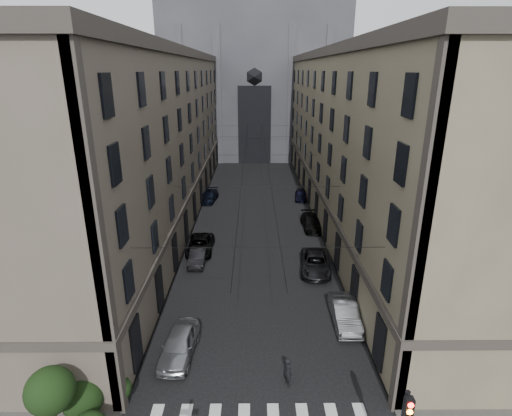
{
  "coord_description": "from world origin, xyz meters",
  "views": [
    {
      "loc": [
        -0.25,
        -9.92,
        16.73
      ],
      "look_at": [
        -0.08,
        13.9,
        8.44
      ],
      "focal_mm": 28.0,
      "sensor_mm": 36.0,
      "label": 1
    }
  ],
  "objects_px": {
    "gothic_tower": "(254,64)",
    "car_left_far": "(209,196)",
    "car_left_near": "(179,344)",
    "car_left_midnear": "(198,257)",
    "car_right_near": "(345,313)",
    "car_right_midfar": "(312,222)",
    "pedestrian": "(288,371)",
    "car_right_far": "(301,195)",
    "car_right_midnear": "(315,263)",
    "car_left_midfar": "(200,245)"
  },
  "relations": [
    {
      "from": "gothic_tower",
      "to": "car_left_far",
      "type": "xyz_separation_m",
      "value": [
        -6.2,
        -33.95,
        -17.11
      ]
    },
    {
      "from": "car_left_near",
      "to": "car_left_midnear",
      "type": "height_order",
      "value": "car_left_near"
    },
    {
      "from": "car_left_far",
      "to": "car_right_near",
      "type": "xyz_separation_m",
      "value": [
        12.28,
        -27.33,
        0.1
      ]
    },
    {
      "from": "car_right_midfar",
      "to": "pedestrian",
      "type": "bearing_deg",
      "value": -103.01
    },
    {
      "from": "car_right_near",
      "to": "car_left_near",
      "type": "bearing_deg",
      "value": -162.6
    },
    {
      "from": "car_right_near",
      "to": "car_left_far",
      "type": "bearing_deg",
      "value": 115.08
    },
    {
      "from": "car_left_far",
      "to": "car_right_near",
      "type": "relative_size",
      "value": 1.0
    },
    {
      "from": "car_left_near",
      "to": "car_right_near",
      "type": "relative_size",
      "value": 1.01
    },
    {
      "from": "gothic_tower",
      "to": "car_right_midfar",
      "type": "height_order",
      "value": "gothic_tower"
    },
    {
      "from": "car_left_near",
      "to": "car_right_far",
      "type": "relative_size",
      "value": 1.23
    },
    {
      "from": "car_left_midnear",
      "to": "car_right_midnear",
      "type": "xyz_separation_m",
      "value": [
        10.46,
        -1.52,
        0.09
      ]
    },
    {
      "from": "gothic_tower",
      "to": "car_left_near",
      "type": "relative_size",
      "value": 12.14
    },
    {
      "from": "car_left_near",
      "to": "car_right_midfar",
      "type": "bearing_deg",
      "value": 66.32
    },
    {
      "from": "car_left_near",
      "to": "car_left_far",
      "type": "height_order",
      "value": "car_left_near"
    },
    {
      "from": "car_left_midfar",
      "to": "gothic_tower",
      "type": "bearing_deg",
      "value": 83.93
    },
    {
      "from": "gothic_tower",
      "to": "car_left_far",
      "type": "bearing_deg",
      "value": -100.35
    },
    {
      "from": "car_left_midnear",
      "to": "car_right_midnear",
      "type": "bearing_deg",
      "value": -7.12
    },
    {
      "from": "car_left_far",
      "to": "pedestrian",
      "type": "distance_m",
      "value": 33.93
    },
    {
      "from": "car_left_far",
      "to": "gothic_tower",
      "type": "bearing_deg",
      "value": 87.52
    },
    {
      "from": "car_left_midfar",
      "to": "pedestrian",
      "type": "distance_m",
      "value": 18.63
    },
    {
      "from": "gothic_tower",
      "to": "car_left_near",
      "type": "distance_m",
      "value": 66.88
    },
    {
      "from": "car_left_midfar",
      "to": "car_right_midfar",
      "type": "bearing_deg",
      "value": 27.36
    },
    {
      "from": "car_left_midnear",
      "to": "car_right_far",
      "type": "bearing_deg",
      "value": 59.77
    },
    {
      "from": "pedestrian",
      "to": "car_right_midnear",
      "type": "bearing_deg",
      "value": -38.21
    },
    {
      "from": "car_right_midnear",
      "to": "car_left_far",
      "type": "bearing_deg",
      "value": 126.32
    },
    {
      "from": "gothic_tower",
      "to": "car_right_midfar",
      "type": "bearing_deg",
      "value": -81.93
    },
    {
      "from": "car_left_far",
      "to": "car_left_near",
      "type": "bearing_deg",
      "value": -79.55
    },
    {
      "from": "car_left_far",
      "to": "car_right_near",
      "type": "distance_m",
      "value": 29.96
    },
    {
      "from": "car_left_far",
      "to": "car_right_far",
      "type": "bearing_deg",
      "value": 10.86
    },
    {
      "from": "gothic_tower",
      "to": "car_right_midnear",
      "type": "xyz_separation_m",
      "value": [
        5.17,
        -53.64,
        -17.04
      ]
    },
    {
      "from": "car_left_midnear",
      "to": "car_left_far",
      "type": "height_order",
      "value": "car_left_far"
    },
    {
      "from": "car_right_near",
      "to": "pedestrian",
      "type": "bearing_deg",
      "value": -126.94
    },
    {
      "from": "car_left_midfar",
      "to": "pedestrian",
      "type": "bearing_deg",
      "value": -67.64
    },
    {
      "from": "car_left_near",
      "to": "car_left_midnear",
      "type": "bearing_deg",
      "value": 96.43
    },
    {
      "from": "car_left_midfar",
      "to": "car_right_far",
      "type": "relative_size",
      "value": 1.33
    },
    {
      "from": "car_right_midfar",
      "to": "pedestrian",
      "type": "relative_size",
      "value": 2.85
    },
    {
      "from": "car_right_near",
      "to": "pedestrian",
      "type": "height_order",
      "value": "pedestrian"
    },
    {
      "from": "car_left_far",
      "to": "car_right_far",
      "type": "xyz_separation_m",
      "value": [
        12.4,
        0.65,
        -0.03
      ]
    },
    {
      "from": "car_left_midfar",
      "to": "car_right_far",
      "type": "bearing_deg",
      "value": 54.89
    },
    {
      "from": "car_left_midnear",
      "to": "car_left_midfar",
      "type": "relative_size",
      "value": 0.78
    },
    {
      "from": "car_right_far",
      "to": "pedestrian",
      "type": "xyz_separation_m",
      "value": [
        -4.53,
        -33.65,
        0.2
      ]
    },
    {
      "from": "car_right_far",
      "to": "pedestrian",
      "type": "bearing_deg",
      "value": -91.7
    },
    {
      "from": "car_left_midnear",
      "to": "car_left_far",
      "type": "relative_size",
      "value": 0.86
    },
    {
      "from": "car_right_near",
      "to": "car_right_far",
      "type": "distance_m",
      "value": 27.97
    },
    {
      "from": "car_left_midfar",
      "to": "car_right_midnear",
      "type": "relative_size",
      "value": 0.94
    },
    {
      "from": "pedestrian",
      "to": "car_right_near",
      "type": "bearing_deg",
      "value": -61.3
    },
    {
      "from": "car_right_midnear",
      "to": "car_left_midfar",
      "type": "bearing_deg",
      "value": 165.93
    },
    {
      "from": "car_left_midnear",
      "to": "car_left_midfar",
      "type": "distance_m",
      "value": 2.4
    },
    {
      "from": "car_left_midnear",
      "to": "car_left_far",
      "type": "distance_m",
      "value": 18.19
    },
    {
      "from": "car_left_far",
      "to": "pedestrian",
      "type": "bearing_deg",
      "value": -68.73
    }
  ]
}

